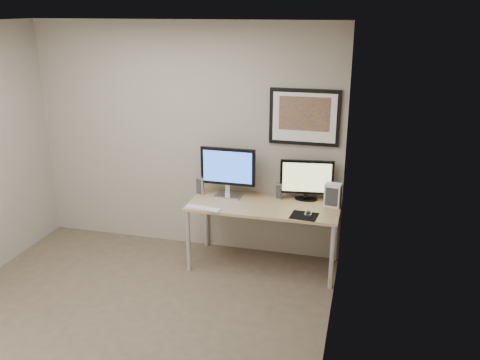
{
  "coord_description": "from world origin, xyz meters",
  "views": [
    {
      "loc": [
        2.0,
        -3.6,
        2.73
      ],
      "look_at": [
        0.8,
        1.1,
        1.07
      ],
      "focal_mm": 38.0,
      "sensor_mm": 36.0,
      "label": 1
    }
  ],
  "objects_px": {
    "fan_unit": "(333,195)",
    "keyboard": "(203,208)",
    "desk": "(264,210)",
    "monitor_tv": "(307,179)",
    "speaker_left": "(201,186)",
    "speaker_right": "(279,191)",
    "framed_art": "(304,117)",
    "monitor_large": "(228,170)"
  },
  "relations": [
    {
      "from": "framed_art",
      "to": "monitor_tv",
      "type": "relative_size",
      "value": 1.31
    },
    {
      "from": "framed_art",
      "to": "monitor_large",
      "type": "relative_size",
      "value": 1.23
    },
    {
      "from": "fan_unit",
      "to": "monitor_large",
      "type": "bearing_deg",
      "value": -171.72
    },
    {
      "from": "monitor_tv",
      "to": "keyboard",
      "type": "relative_size",
      "value": 1.47
    },
    {
      "from": "speaker_left",
      "to": "desk",
      "type": "bearing_deg",
      "value": 7.44
    },
    {
      "from": "keyboard",
      "to": "fan_unit",
      "type": "height_order",
      "value": "fan_unit"
    },
    {
      "from": "speaker_left",
      "to": "speaker_right",
      "type": "bearing_deg",
      "value": 21.97
    },
    {
      "from": "speaker_right",
      "to": "fan_unit",
      "type": "relative_size",
      "value": 0.72
    },
    {
      "from": "monitor_large",
      "to": "speaker_right",
      "type": "relative_size",
      "value": 3.39
    },
    {
      "from": "speaker_left",
      "to": "speaker_right",
      "type": "relative_size",
      "value": 1.12
    },
    {
      "from": "keyboard",
      "to": "fan_unit",
      "type": "relative_size",
      "value": 1.55
    },
    {
      "from": "desk",
      "to": "speaker_right",
      "type": "bearing_deg",
      "value": 59.33
    },
    {
      "from": "speaker_left",
      "to": "fan_unit",
      "type": "xyz_separation_m",
      "value": [
        1.46,
        -0.0,
        0.02
      ]
    },
    {
      "from": "speaker_left",
      "to": "speaker_right",
      "type": "height_order",
      "value": "speaker_left"
    },
    {
      "from": "speaker_left",
      "to": "keyboard",
      "type": "bearing_deg",
      "value": -52.71
    },
    {
      "from": "keyboard",
      "to": "monitor_large",
      "type": "bearing_deg",
      "value": 77.45
    },
    {
      "from": "speaker_left",
      "to": "monitor_large",
      "type": "bearing_deg",
      "value": 17.19
    },
    {
      "from": "fan_unit",
      "to": "framed_art",
      "type": "bearing_deg",
      "value": 157.53
    },
    {
      "from": "speaker_left",
      "to": "keyboard",
      "type": "height_order",
      "value": "speaker_left"
    },
    {
      "from": "monitor_large",
      "to": "keyboard",
      "type": "bearing_deg",
      "value": -110.98
    },
    {
      "from": "framed_art",
      "to": "keyboard",
      "type": "bearing_deg",
      "value": -146.73
    },
    {
      "from": "desk",
      "to": "keyboard",
      "type": "height_order",
      "value": "keyboard"
    },
    {
      "from": "framed_art",
      "to": "monitor_tv",
      "type": "bearing_deg",
      "value": -56.85
    },
    {
      "from": "monitor_large",
      "to": "fan_unit",
      "type": "bearing_deg",
      "value": -0.02
    },
    {
      "from": "speaker_left",
      "to": "speaker_right",
      "type": "xyz_separation_m",
      "value": [
        0.87,
        0.09,
        -0.01
      ]
    },
    {
      "from": "speaker_left",
      "to": "fan_unit",
      "type": "relative_size",
      "value": 0.8
    },
    {
      "from": "monitor_tv",
      "to": "fan_unit",
      "type": "relative_size",
      "value": 2.28
    },
    {
      "from": "desk",
      "to": "framed_art",
      "type": "height_order",
      "value": "framed_art"
    },
    {
      "from": "framed_art",
      "to": "fan_unit",
      "type": "xyz_separation_m",
      "value": [
        0.36,
        -0.22,
        -0.77
      ]
    },
    {
      "from": "speaker_right",
      "to": "keyboard",
      "type": "bearing_deg",
      "value": -150.58
    },
    {
      "from": "framed_art",
      "to": "monitor_tv",
      "type": "xyz_separation_m",
      "value": [
        0.06,
        -0.1,
        -0.65
      ]
    },
    {
      "from": "speaker_right",
      "to": "keyboard",
      "type": "relative_size",
      "value": 0.46
    },
    {
      "from": "monitor_large",
      "to": "speaker_left",
      "type": "distance_m",
      "value": 0.38
    },
    {
      "from": "monitor_tv",
      "to": "speaker_left",
      "type": "relative_size",
      "value": 2.83
    },
    {
      "from": "monitor_tv",
      "to": "speaker_left",
      "type": "xyz_separation_m",
      "value": [
        -1.16,
        -0.12,
        -0.14
      ]
    },
    {
      "from": "monitor_large",
      "to": "desk",
      "type": "bearing_deg",
      "value": -15.39
    },
    {
      "from": "desk",
      "to": "monitor_tv",
      "type": "bearing_deg",
      "value": 29.41
    },
    {
      "from": "framed_art",
      "to": "speaker_left",
      "type": "bearing_deg",
      "value": -168.96
    },
    {
      "from": "fan_unit",
      "to": "keyboard",
      "type": "bearing_deg",
      "value": -154.2
    },
    {
      "from": "desk",
      "to": "keyboard",
      "type": "bearing_deg",
      "value": -154.16
    },
    {
      "from": "speaker_right",
      "to": "keyboard",
      "type": "xyz_separation_m",
      "value": [
        -0.71,
        -0.49,
        -0.08
      ]
    },
    {
      "from": "keyboard",
      "to": "monitor_tv",
      "type": "bearing_deg",
      "value": 36.03
    }
  ]
}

